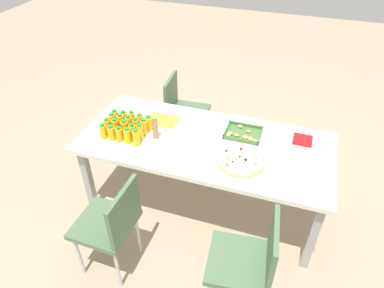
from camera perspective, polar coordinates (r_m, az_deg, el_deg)
ground_plane at (r=3.28m, az=1.92°, el=-9.66°), size 12.00×12.00×0.00m
party_table at (r=2.83m, az=2.19°, el=-0.55°), size 2.03×0.90×0.72m
chair_near_left at (r=2.54m, az=-12.99°, el=-12.39°), size 0.41×0.41×0.83m
chair_near_right at (r=2.33m, az=9.58°, el=-18.17°), size 0.44×0.44×0.83m
chair_far_left at (r=3.64m, az=-1.65°, el=5.98°), size 0.43×0.43×0.83m
juice_bottle_0 at (r=2.88m, az=-14.41°, el=2.01°), size 0.06×0.06×0.13m
juice_bottle_1 at (r=2.85m, az=-13.10°, el=1.77°), size 0.06×0.06×0.13m
juice_bottle_2 at (r=2.82m, az=-11.89°, el=1.54°), size 0.06×0.06×0.13m
juice_bottle_3 at (r=2.78m, az=-10.59°, el=1.30°), size 0.06×0.06×0.14m
juice_bottle_4 at (r=2.75m, az=-9.17°, el=1.03°), size 0.06×0.06×0.15m
juice_bottle_5 at (r=2.94m, az=-13.73°, el=2.90°), size 0.06×0.06×0.14m
juice_bottle_6 at (r=2.90m, az=-12.49°, el=2.77°), size 0.06×0.06×0.14m
juice_bottle_7 at (r=2.87m, az=-11.02°, el=2.50°), size 0.06×0.06×0.15m
juice_bottle_8 at (r=2.84m, az=-9.76°, el=2.05°), size 0.06×0.06×0.13m
juice_bottle_9 at (r=2.80m, az=-8.53°, el=1.91°), size 0.05×0.05×0.15m
juice_bottle_10 at (r=2.98m, az=-12.93°, el=3.70°), size 0.06×0.06×0.14m
juice_bottle_11 at (r=2.95m, az=-11.64°, el=3.55°), size 0.06×0.06×0.15m
juice_bottle_12 at (r=2.92m, az=-10.35°, el=3.28°), size 0.06×0.06×0.15m
juice_bottle_13 at (r=2.89m, az=-9.22°, el=2.98°), size 0.06×0.06×0.14m
juice_bottle_14 at (r=2.86m, az=-7.91°, el=2.78°), size 0.06×0.06×0.15m
juice_bottle_15 at (r=3.04m, az=-12.47°, el=4.38°), size 0.05×0.05×0.14m
juice_bottle_16 at (r=3.01m, az=-11.12°, el=4.18°), size 0.06×0.06×0.13m
juice_bottle_17 at (r=2.97m, az=-9.82°, el=4.06°), size 0.05×0.05×0.15m
juice_bottle_18 at (r=2.95m, az=-8.54°, el=3.73°), size 0.06×0.06×0.13m
juice_bottle_19 at (r=2.92m, az=-7.13°, el=3.47°), size 0.06×0.06×0.13m
fruit_pizza at (r=2.61m, az=8.01°, el=-2.75°), size 0.36×0.36×0.05m
snack_tray at (r=2.88m, az=8.40°, el=1.66°), size 0.29×0.23×0.04m
plate_stack at (r=2.72m, az=0.27°, el=-0.33°), size 0.21×0.21×0.02m
napkin_stack at (r=2.93m, az=17.73°, el=0.64°), size 0.15×0.15×0.02m
cardboard_tube at (r=2.79m, az=-6.07°, el=2.66°), size 0.04×0.04×0.19m
paper_folder at (r=3.05m, az=-4.80°, el=3.95°), size 0.27×0.21×0.01m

